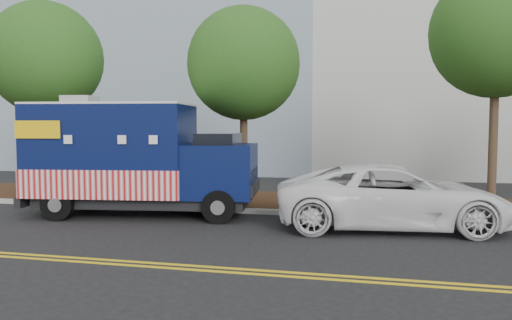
# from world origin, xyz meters

# --- Properties ---
(ground) EXTENTS (120.00, 120.00, 0.00)m
(ground) POSITION_xyz_m (0.00, 0.00, 0.00)
(ground) COLOR black
(ground) RESTS_ON ground
(curb) EXTENTS (120.00, 0.18, 0.15)m
(curb) POSITION_xyz_m (0.00, 1.40, 0.07)
(curb) COLOR #9E9E99
(curb) RESTS_ON ground
(mulch_strip) EXTENTS (120.00, 4.00, 0.15)m
(mulch_strip) POSITION_xyz_m (0.00, 3.50, 0.07)
(mulch_strip) COLOR #321B0D
(mulch_strip) RESTS_ON ground
(centerline_near) EXTENTS (120.00, 0.10, 0.01)m
(centerline_near) POSITION_xyz_m (0.00, -4.45, 0.01)
(centerline_near) COLOR gold
(centerline_near) RESTS_ON ground
(centerline_far) EXTENTS (120.00, 0.10, 0.01)m
(centerline_far) POSITION_xyz_m (0.00, -4.70, 0.01)
(centerline_far) COLOR gold
(centerline_far) RESTS_ON ground
(tree_a) EXTENTS (4.23, 4.23, 7.34)m
(tree_a) POSITION_xyz_m (-6.98, 3.20, 5.21)
(tree_a) COLOR #38281C
(tree_a) RESTS_ON ground
(tree_b) EXTENTS (3.82, 3.82, 6.71)m
(tree_b) POSITION_xyz_m (0.74, 3.06, 4.79)
(tree_b) COLOR #38281C
(tree_b) RESTS_ON ground
(tree_c) EXTENTS (3.92, 3.92, 7.46)m
(tree_c) POSITION_xyz_m (8.59, 2.99, 5.48)
(tree_c) COLOR #38281C
(tree_c) RESTS_ON ground
(sign_post) EXTENTS (0.06, 0.06, 2.40)m
(sign_post) POSITION_xyz_m (-3.62, 1.59, 1.20)
(sign_post) COLOR #473828
(sign_post) RESTS_ON ground
(food_truck) EXTENTS (7.13, 3.45, 3.61)m
(food_truck) POSITION_xyz_m (-2.06, 0.42, 1.64)
(food_truck) COLOR black
(food_truck) RESTS_ON ground
(white_car) EXTENTS (6.40, 3.56, 1.69)m
(white_car) POSITION_xyz_m (5.58, 0.14, 0.85)
(white_car) COLOR white
(white_car) RESTS_ON ground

